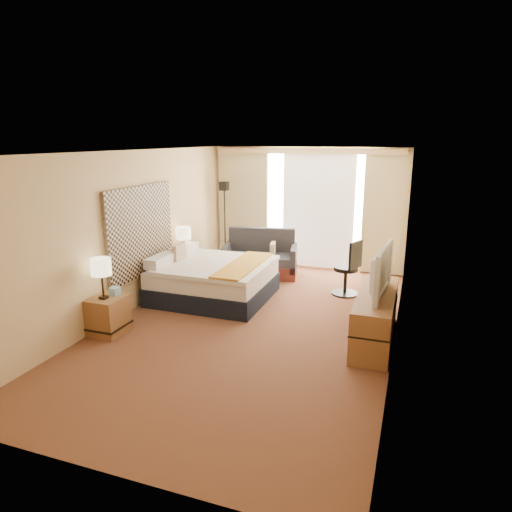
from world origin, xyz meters
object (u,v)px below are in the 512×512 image
(nightstand_right, at_px, (189,270))
(loveseat, at_px, (260,260))
(media_dresser, at_px, (375,317))
(lamp_right, at_px, (184,234))
(nightstand_left, at_px, (108,315))
(lamp_left, at_px, (101,268))
(bed, at_px, (213,279))
(floor_lamp, at_px, (225,207))
(desk_chair, at_px, (348,271))
(television, at_px, (375,270))

(nightstand_right, distance_m, loveseat, 1.54)
(media_dresser, distance_m, lamp_right, 4.07)
(nightstand_left, height_order, lamp_left, lamp_left)
(bed, relative_size, lamp_left, 3.22)
(media_dresser, relative_size, floor_lamp, 0.97)
(floor_lamp, xyz_separation_m, desk_chair, (2.92, -1.16, -0.86))
(bed, height_order, floor_lamp, floor_lamp)
(nightstand_right, relative_size, floor_lamp, 0.29)
(loveseat, bearing_deg, lamp_right, -149.63)
(nightstand_left, relative_size, television, 0.47)
(nightstand_left, bearing_deg, desk_chair, 43.22)
(floor_lamp, bearing_deg, lamp_right, -96.73)
(floor_lamp, relative_size, television, 1.59)
(nightstand_right, xyz_separation_m, lamp_left, (-0.00, -2.56, 0.74))
(media_dresser, xyz_separation_m, lamp_right, (-3.76, 1.41, 0.65))
(nightstand_right, height_order, lamp_left, lamp_left)
(nightstand_right, relative_size, desk_chair, 0.54)
(nightstand_right, height_order, lamp_right, lamp_right)
(nightstand_left, height_order, desk_chair, desk_chair)
(nightstand_right, distance_m, media_dresser, 3.97)
(nightstand_right, bearing_deg, lamp_left, -90.10)
(desk_chair, bearing_deg, media_dresser, -48.73)
(media_dresser, xyz_separation_m, bed, (-2.89, 0.85, -0.01))
(loveseat, bearing_deg, lamp_left, -119.44)
(nightstand_right, bearing_deg, media_dresser, -21.40)
(media_dresser, relative_size, loveseat, 1.10)
(nightstand_right, xyz_separation_m, television, (3.65, -1.48, 0.76))
(nightstand_right, relative_size, lamp_left, 0.92)
(loveseat, distance_m, lamp_left, 3.85)
(loveseat, relative_size, desk_chair, 1.61)
(bed, bearing_deg, television, -17.31)
(loveseat, xyz_separation_m, desk_chair, (1.92, -0.68, 0.14))
(loveseat, height_order, desk_chair, desk_chair)
(desk_chair, bearing_deg, nightstand_right, -151.50)
(loveseat, relative_size, television, 1.41)
(media_dresser, height_order, bed, bed)
(loveseat, xyz_separation_m, television, (2.52, -2.53, 0.73))
(desk_chair, distance_m, television, 2.03)
(bed, relative_size, desk_chair, 1.89)
(nightstand_left, relative_size, desk_chair, 0.54)
(nightstand_right, bearing_deg, television, -22.14)
(lamp_left, bearing_deg, media_dresser, 16.70)
(nightstand_right, xyz_separation_m, bed, (0.81, -0.60, 0.07))
(floor_lamp, xyz_separation_m, lamp_left, (-0.13, -4.09, -0.30))
(floor_lamp, xyz_separation_m, television, (3.52, -3.01, -0.28))
(nightstand_left, relative_size, nightstand_right, 1.00)
(desk_chair, bearing_deg, lamp_left, -114.58)
(nightstand_left, distance_m, floor_lamp, 4.16)
(bed, xyz_separation_m, floor_lamp, (-0.68, 2.13, 0.97))
(lamp_left, xyz_separation_m, lamp_right, (-0.05, 2.52, -0.01))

